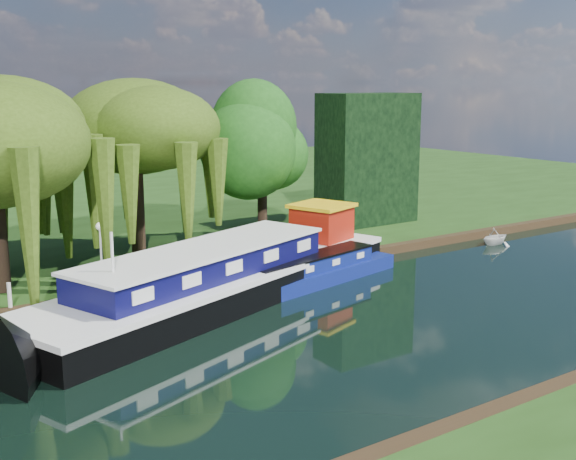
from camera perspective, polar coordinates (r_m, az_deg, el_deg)
ground at (r=24.28m, az=-6.76°, el=-10.45°), size 120.00×120.00×0.00m
dutch_barge at (r=30.67m, az=-4.98°, el=-3.69°), size 19.83×10.60×4.11m
narrowboat at (r=32.94m, az=1.93°, el=-3.46°), size 10.42×3.82×1.50m
white_cruiser at (r=42.85m, az=16.02°, el=-1.11°), size 2.14×1.87×1.09m
willow_right at (r=35.81m, az=-12.04°, el=6.82°), size 6.54×6.54×7.96m
tree_far_right at (r=39.28m, az=-2.07°, el=6.57°), size 4.61×4.61×7.55m
conifer_hedge at (r=45.15m, az=6.29°, el=5.63°), size 6.00×3.00×8.00m
lamppost at (r=33.06m, az=-14.62°, el=-0.42°), size 0.36×0.36×2.56m
mooring_posts at (r=31.15m, az=-14.88°, el=-3.94°), size 19.16×0.16×1.00m
reeds_near at (r=22.88m, az=18.54°, el=-10.93°), size 33.70×1.50×1.10m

